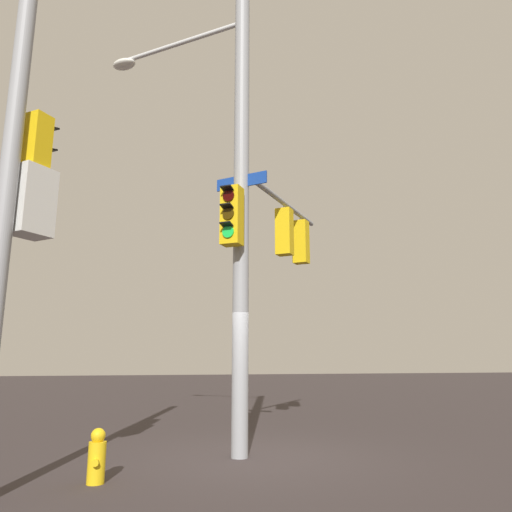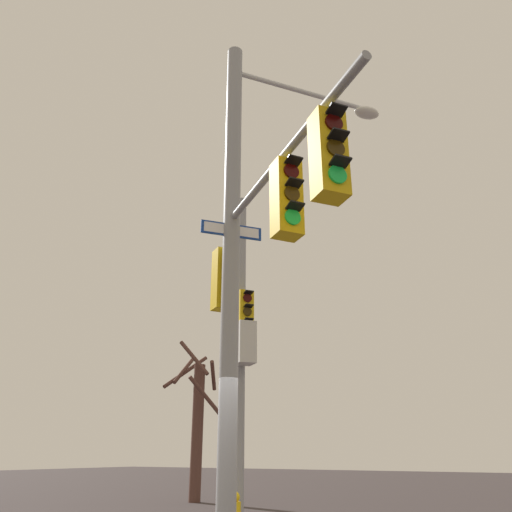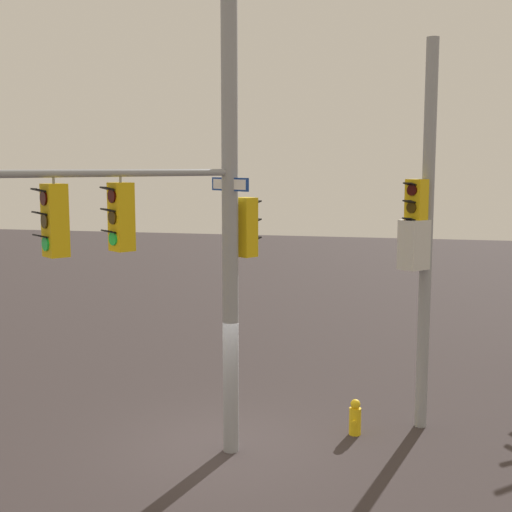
# 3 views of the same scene
# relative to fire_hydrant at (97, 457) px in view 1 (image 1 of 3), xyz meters

# --- Properties ---
(ground_plane) EXTENTS (80.00, 80.00, 0.00)m
(ground_plane) POSITION_rel_fire_hydrant_xyz_m (-1.22, 2.49, -0.34)
(ground_plane) COLOR #342C2C
(main_signal_pole_assembly) EXTENTS (4.02, 5.43, 9.09)m
(main_signal_pole_assembly) POSITION_rel_fire_hydrant_xyz_m (-1.87, 2.48, 4.43)
(main_signal_pole_assembly) COLOR gray
(main_signal_pole_assembly) RESTS_ON ground
(secondary_pole_assembly) EXTENTS (0.75, 0.69, 7.85)m
(secondary_pole_assembly) POSITION_rel_fire_hydrant_xyz_m (0.63, -1.20, 3.65)
(secondary_pole_assembly) COLOR gray
(secondary_pole_assembly) RESTS_ON ground
(fire_hydrant) EXTENTS (0.38, 0.24, 0.73)m
(fire_hydrant) POSITION_rel_fire_hydrant_xyz_m (0.00, 0.00, 0.00)
(fire_hydrant) COLOR yellow
(fire_hydrant) RESTS_ON ground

